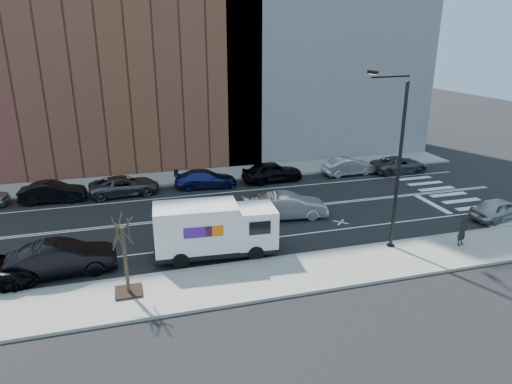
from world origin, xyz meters
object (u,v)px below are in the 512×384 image
driving_sedan (288,206)px  near_parked_front (500,209)px  far_parked_b (53,192)px  fedex_van (214,229)px  pedestrian (463,231)px

driving_sedan → near_parked_front: bearing=-100.2°
far_parked_b → driving_sedan: 16.58m
far_parked_b → near_parked_front: bearing=-108.9°
far_parked_b → driving_sedan: size_ratio=0.89×
driving_sedan → far_parked_b: bearing=70.4°
fedex_van → driving_sedan: fedex_van is taller
near_parked_front → pedestrian: bearing=111.2°
far_parked_b → pedestrian: bearing=-118.7°
pedestrian → far_parked_b: bearing=127.2°
fedex_van → driving_sedan: size_ratio=1.34×
fedex_van → pedestrian: size_ratio=3.95×
near_parked_front → fedex_van: bearing=82.8°
near_parked_front → driving_sedan: bearing=65.8°
fedex_van → far_parked_b: bearing=133.7°
far_parked_b → driving_sedan: bearing=-113.2°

